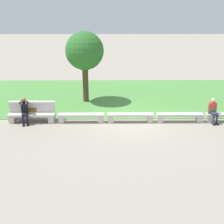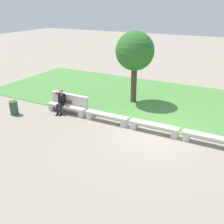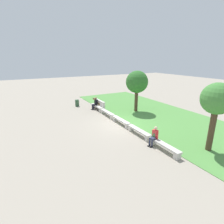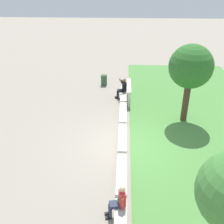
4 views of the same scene
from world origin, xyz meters
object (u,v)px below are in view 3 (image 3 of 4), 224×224
(bench_mid, at_px, (121,121))
(tree_left_background, at_px, (217,100))
(bench_main, at_px, (97,107))
(person_photographer, at_px, (95,103))
(backpack, at_px, (154,136))
(person_distant, at_px, (154,136))
(bench_near, at_px, (107,113))
(bench_end, at_px, (164,146))
(trash_bin, at_px, (77,103))
(tree_behind_wall, at_px, (137,82))
(bench_far, at_px, (139,131))

(bench_mid, bearing_deg, tree_left_background, 21.37)
(bench_mid, relative_size, tree_left_background, 0.57)
(bench_main, relative_size, person_photographer, 1.78)
(backpack, bearing_deg, bench_mid, -179.81)
(tree_left_background, bearing_deg, backpack, -131.66)
(person_photographer, height_order, person_distant, person_photographer)
(bench_near, height_order, bench_end, same)
(tree_left_background, xyz_separation_m, trash_bin, (-13.70, -3.89, -2.75))
(bench_near, bearing_deg, tree_behind_wall, 89.71)
(bench_main, relative_size, bench_far, 1.00)
(backpack, bearing_deg, trash_bin, -172.79)
(bench_far, distance_m, trash_bin, 10.07)
(person_photographer, distance_m, trash_bin, 2.57)
(bench_mid, distance_m, person_photographer, 5.33)
(bench_mid, relative_size, person_photographer, 1.78)
(bench_near, bearing_deg, person_photographer, -178.46)
(bench_main, relative_size, bench_end, 1.00)
(person_photographer, height_order, trash_bin, person_photographer)
(bench_main, height_order, bench_mid, same)
(bench_main, xyz_separation_m, tree_left_background, (11.28, 2.45, 2.82))
(bench_far, bearing_deg, bench_end, 0.00)
(trash_bin, bearing_deg, tree_behind_wall, 44.04)
(bench_main, relative_size, backpack, 5.50)
(bench_mid, bearing_deg, person_photographer, -179.19)
(bench_far, height_order, tree_left_background, tree_left_background)
(person_photographer, height_order, tree_behind_wall, tree_behind_wall)
(person_distant, relative_size, tree_behind_wall, 0.30)
(bench_near, bearing_deg, tree_left_background, 15.59)
(bench_near, xyz_separation_m, bench_end, (7.54, 0.00, 0.00))
(bench_near, height_order, trash_bin, trash_bin)
(bench_main, distance_m, person_photographer, 0.52)
(bench_near, distance_m, bench_far, 5.03)
(bench_far, bearing_deg, trash_bin, -171.75)
(bench_end, distance_m, backpack, 0.99)
(bench_near, xyz_separation_m, trash_bin, (-4.94, -1.45, 0.07))
(bench_end, xyz_separation_m, tree_behind_wall, (-7.53, 3.35, 2.74))
(bench_near, relative_size, tree_left_background, 0.57)
(person_distant, height_order, tree_left_background, tree_left_background)
(bench_end, distance_m, person_photographer, 10.35)
(bench_end, relative_size, tree_left_background, 0.57)
(tree_behind_wall, bearing_deg, trash_bin, -135.96)
(backpack, height_order, tree_behind_wall, tree_behind_wall)
(person_photographer, height_order, tree_left_background, tree_left_background)
(bench_far, relative_size, tree_behind_wall, 0.56)
(bench_near, relative_size, bench_end, 1.00)
(bench_far, xyz_separation_m, tree_left_background, (3.74, 2.45, 2.82))
(person_distant, xyz_separation_m, tree_behind_wall, (-6.66, 3.41, 2.37))
(bench_near, height_order, tree_behind_wall, tree_behind_wall)
(bench_main, xyz_separation_m, backpack, (9.11, 0.01, 0.32))
(person_distant, bearing_deg, bench_far, 177.75)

